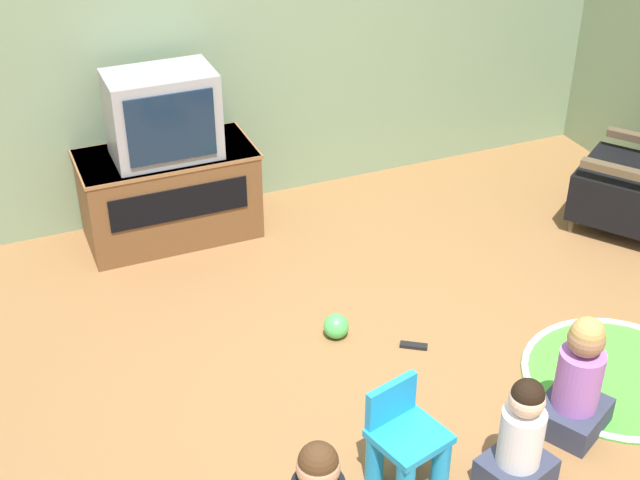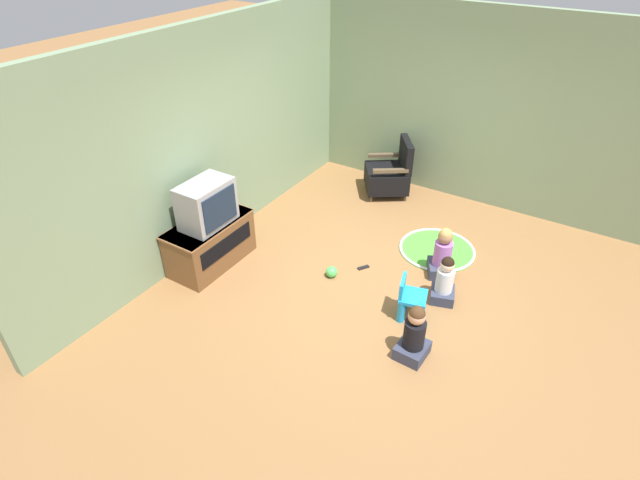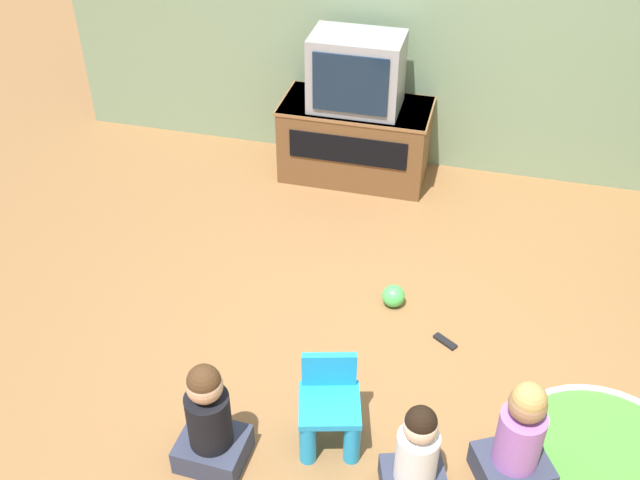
{
  "view_description": "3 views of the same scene",
  "coord_description": "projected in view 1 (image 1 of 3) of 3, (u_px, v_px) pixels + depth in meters",
  "views": [
    {
      "loc": [
        -1.68,
        -3.05,
        3.05
      ],
      "look_at": [
        -0.18,
        0.52,
        0.66
      ],
      "focal_mm": 50.0,
      "sensor_mm": 36.0,
      "label": 1
    },
    {
      "loc": [
        -4.21,
        -1.89,
        3.8
      ],
      "look_at": [
        -0.57,
        0.4,
        0.87
      ],
      "focal_mm": 28.0,
      "sensor_mm": 36.0,
      "label": 2
    },
    {
      "loc": [
        0.33,
        -2.91,
        3.12
      ],
      "look_at": [
        -0.48,
        0.29,
        0.61
      ],
      "focal_mm": 42.0,
      "sensor_mm": 36.0,
      "label": 3
    }
  ],
  "objects": [
    {
      "name": "ground_plane",
      "position": [
        392.0,
        392.0,
        4.55
      ],
      "size": [
        30.0,
        30.0,
        0.0
      ],
      "primitive_type": "plane",
      "color": "olive"
    },
    {
      "name": "wall_back",
      "position": [
        223.0,
        4.0,
        5.61
      ],
      "size": [
        5.8,
        0.12,
        2.75
      ],
      "color": "gray",
      "rests_on": "ground_plane"
    },
    {
      "name": "tv_cabinet",
      "position": [
        169.0,
        193.0,
        5.72
      ],
      "size": [
        1.11,
        0.56,
        0.59
      ],
      "color": "brown",
      "rests_on": "ground_plane"
    },
    {
      "name": "television",
      "position": [
        163.0,
        115.0,
        5.4
      ],
      "size": [
        0.65,
        0.42,
        0.54
      ],
      "color": "#939399",
      "rests_on": "tv_cabinet"
    },
    {
      "name": "black_armchair",
      "position": [
        637.0,
        183.0,
        5.78
      ],
      "size": [
        0.86,
        0.86,
        0.87
      ],
      "rotation": [
        0.0,
        0.0,
        3.75
      ],
      "color": "brown",
      "rests_on": "ground_plane"
    },
    {
      "name": "yellow_kid_chair",
      "position": [
        406.0,
        445.0,
        3.94
      ],
      "size": [
        0.36,
        0.35,
        0.5
      ],
      "rotation": [
        0.0,
        0.0,
        0.26
      ],
      "color": "#1E99DB",
      "rests_on": "ground_plane"
    },
    {
      "name": "play_mat",
      "position": [
        617.0,
        376.0,
        4.65
      ],
      "size": [
        0.99,
        0.99,
        0.04
      ],
      "color": "green",
      "rests_on": "ground_plane"
    },
    {
      "name": "child_watching_left",
      "position": [
        521.0,
        440.0,
        3.91
      ],
      "size": [
        0.37,
        0.34,
        0.59
      ],
      "rotation": [
        0.0,
        0.0,
        0.31
      ],
      "color": "#33384C",
      "rests_on": "ground_plane"
    },
    {
      "name": "child_watching_right",
      "position": [
        578.0,
        382.0,
        4.19
      ],
      "size": [
        0.43,
        0.41,
        0.65
      ],
      "rotation": [
        0.0,
        0.0,
        0.49
      ],
      "color": "#33384C",
      "rests_on": "ground_plane"
    },
    {
      "name": "toy_ball",
      "position": [
        336.0,
        326.0,
        4.91
      ],
      "size": [
        0.14,
        0.14,
        0.14
      ],
      "color": "#4CCC59",
      "rests_on": "ground_plane"
    },
    {
      "name": "remote_control",
      "position": [
        414.0,
        346.0,
        4.86
      ],
      "size": [
        0.15,
        0.12,
        0.02
      ],
      "rotation": [
        0.0,
        0.0,
        2.56
      ],
      "color": "black",
      "rests_on": "ground_plane"
    }
  ]
}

